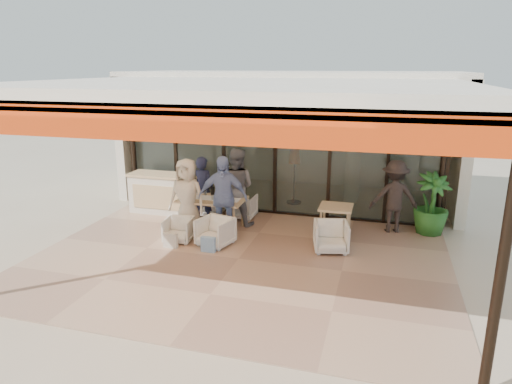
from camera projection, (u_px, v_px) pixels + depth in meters
ground at (239, 260)px, 8.94m from camera, size 70.00×70.00×0.00m
terrace_floor at (239, 260)px, 8.94m from camera, size 8.00×6.00×0.01m
terrace_structure at (232, 91)px, 7.83m from camera, size 8.00×6.00×3.40m
glass_storefront at (275, 153)px, 11.29m from camera, size 8.08×0.10×3.20m
interior_block at (294, 117)px, 13.27m from camera, size 9.05×3.62×3.52m
host_counter at (166, 193)px, 11.64m from camera, size 1.85×0.65×1.04m
dining_table at (212, 201)px, 10.46m from camera, size 1.50×0.90×0.93m
chair_far_left at (211, 202)px, 11.54m from camera, size 0.75×0.71×0.69m
chair_far_right at (242, 205)px, 11.32m from camera, size 0.64×0.60×0.65m
chair_near_left at (179, 229)px, 9.79m from camera, size 0.63×0.60×0.59m
chair_near_right at (215, 231)px, 9.56m from camera, size 0.79×0.76×0.67m
diner_navy at (203, 189)px, 10.95m from camera, size 0.62×0.44×1.61m
diner_grey at (236, 187)px, 10.70m from camera, size 0.91×0.71×1.85m
diner_cream at (187, 197)px, 10.10m from camera, size 0.87×0.59×1.73m
diner_periwinkle at (223, 198)px, 9.86m from camera, size 1.13×0.58×1.84m
tote_bag_cream at (171, 241)px, 9.45m from camera, size 0.30×0.10×0.34m
tote_bag_blue at (208, 245)px, 9.23m from camera, size 0.30×0.10×0.34m
side_table at (336, 211)px, 9.88m from camera, size 0.70×0.70×0.74m
side_chair at (331, 235)px, 9.26m from camera, size 0.79×0.76×0.69m
standing_woman at (394, 197)px, 10.23m from camera, size 1.18×0.82×1.67m
potted_palm at (431, 204)px, 10.15m from camera, size 1.04×1.04×1.40m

